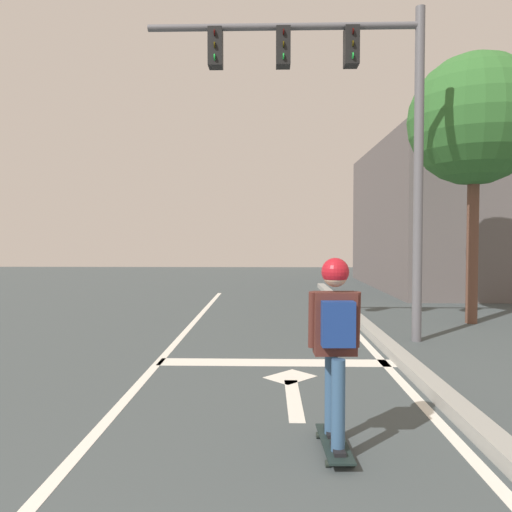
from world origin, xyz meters
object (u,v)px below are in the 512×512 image
at_px(skateboard, 334,443).
at_px(roadside_tree, 474,121).
at_px(skater, 335,329).
at_px(traffic_signal_mast, 341,98).

bearing_deg(skateboard, roadside_tree, 59.23).
height_order(skateboard, skater, skater).
bearing_deg(skater, roadside_tree, 59.31).
height_order(skater, roadside_tree, roadside_tree).
bearing_deg(skater, skateboard, 91.89).
bearing_deg(roadside_tree, skateboard, -120.77).
xyz_separation_m(skateboard, roadside_tree, (3.69, 6.19, 4.11)).
relative_size(traffic_signal_mast, roadside_tree, 1.02).
xyz_separation_m(skater, traffic_signal_mast, (0.67, 4.39, 3.11)).
relative_size(skateboard, skater, 0.52).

